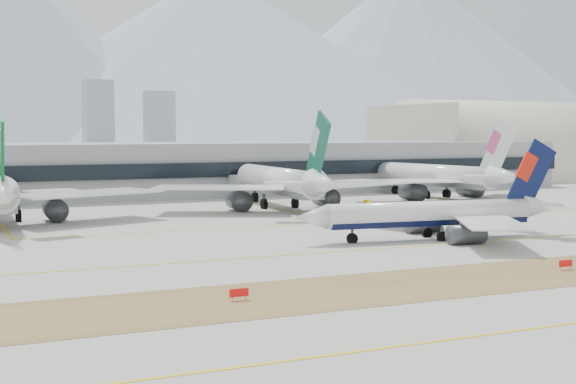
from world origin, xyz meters
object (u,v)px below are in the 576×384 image
widebody_china_air (439,177)px  hangar (505,178)px  widebody_cathay (281,183)px  taxiing_airliner (439,215)px  terminal (121,169)px

widebody_china_air → hangar: size_ratio=0.67×
widebody_china_air → hangar: hangar is taller
widebody_china_air → widebody_cathay: bearing=93.1°
widebody_cathay → hangar: size_ratio=0.71×
taxiing_airliner → widebody_china_air: 84.51m
terminal → hangar: 156.05m
hangar → widebody_cathay: bearing=-150.0°
widebody_cathay → hangar: 148.71m
terminal → widebody_china_air: bearing=-30.3°
widebody_cathay → terminal: (-25.83, 54.04, 1.36)m
widebody_cathay → terminal: size_ratio=0.23×
widebody_cathay → widebody_china_air: 52.25m
taxiing_airliner → widebody_china_air: (48.81, 68.97, 1.67)m
widebody_china_air → terminal: bearing=53.0°
widebody_china_air → hangar: bearing=-56.5°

